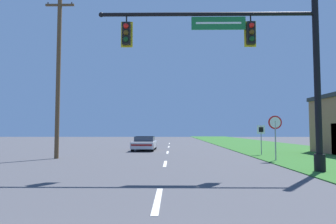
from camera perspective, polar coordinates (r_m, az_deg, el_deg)
The scene contains 7 objects.
grass_verge_right at distance 33.07m, azimuth 18.76°, elevation -6.29°, with size 10.00×110.00×0.04m.
road_center_line at distance 23.50m, azimuth -0.09°, elevation -7.70°, with size 0.16×34.80×0.01m.
signal_mast at distance 13.27m, azimuth 17.33°, elevation 9.03°, with size 9.39×0.47×7.47m.
car_ahead at distance 25.96m, azimuth -4.48°, elevation -5.97°, with size 1.91×4.45×1.19m.
stop_sign at distance 17.92m, azimuth 19.74°, elevation -2.83°, with size 0.76×0.07×2.50m.
route_sign_post at distance 21.74m, azimuth 17.31°, elevation -3.86°, with size 0.55×0.06×2.03m.
utility_pole_near at distance 19.94m, azimuth -20.16°, elevation 7.39°, with size 1.80×0.26×10.50m.
Camera 1 is at (0.35, -1.43, 1.70)m, focal length 32.00 mm.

